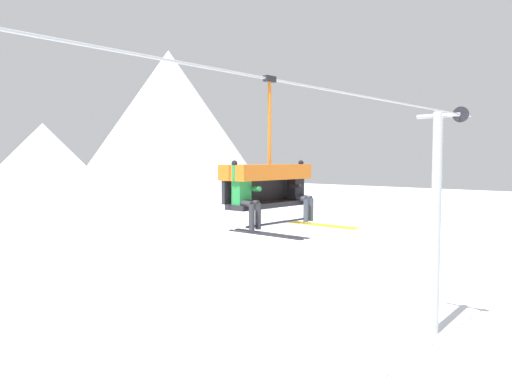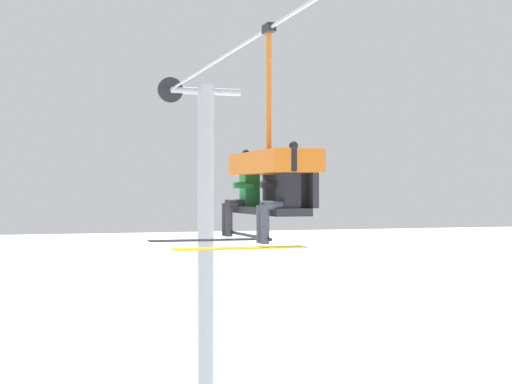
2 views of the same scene
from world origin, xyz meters
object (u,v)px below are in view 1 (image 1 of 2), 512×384
at_px(lift_tower_far, 436,218).
at_px(skier_black, 300,191).
at_px(chairlift_chair, 267,178).
at_px(skier_green, 246,195).

distance_m(lift_tower_far, skier_black, 9.80).
bearing_deg(chairlift_chair, lift_tower_far, 3.87).
relative_size(lift_tower_far, chairlift_chair, 2.89).
xyz_separation_m(chairlift_chair, skier_green, (-0.84, -0.21, -0.28)).
bearing_deg(skier_green, lift_tower_far, 4.66).
xyz_separation_m(skier_green, skier_black, (1.68, 0.00, 0.00)).
xyz_separation_m(lift_tower_far, skier_black, (-9.64, -0.92, 1.49)).
bearing_deg(skier_black, skier_green, 180.00).
xyz_separation_m(lift_tower_far, skier_green, (-11.32, -0.92, 1.49)).
bearing_deg(skier_black, lift_tower_far, 5.47).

